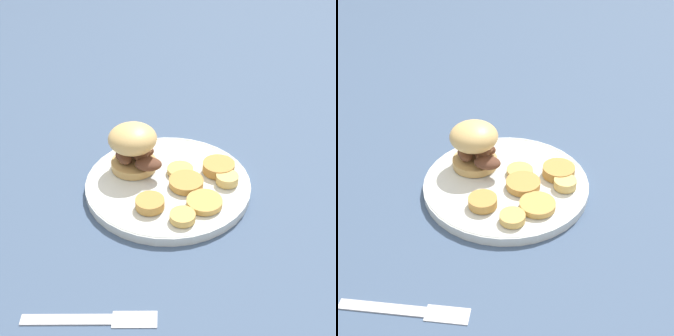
# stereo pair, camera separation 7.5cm
# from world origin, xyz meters

# --- Properties ---
(ground_plane) EXTENTS (4.00, 4.00, 0.00)m
(ground_plane) POSITION_xyz_m (0.00, 0.00, 0.00)
(ground_plane) COLOR #3D5170
(dinner_plate) EXTENTS (0.27, 0.27, 0.02)m
(dinner_plate) POSITION_xyz_m (0.00, 0.00, 0.01)
(dinner_plate) COLOR silver
(dinner_plate) RESTS_ON ground_plane
(sandwich) EXTENTS (0.08, 0.10, 0.08)m
(sandwich) POSITION_xyz_m (0.02, -0.06, 0.06)
(sandwich) COLOR tan
(sandwich) RESTS_ON dinner_plate
(potato_round_0) EXTENTS (0.05, 0.05, 0.02)m
(potato_round_0) POSITION_xyz_m (-0.08, 0.03, 0.02)
(potato_round_0) COLOR #BC8942
(potato_round_0) RESTS_ON dinner_plate
(potato_round_1) EXTENTS (0.04, 0.04, 0.01)m
(potato_round_1) POSITION_xyz_m (-0.03, -0.01, 0.02)
(potato_round_1) COLOR tan
(potato_round_1) RESTS_ON dinner_plate
(potato_round_2) EXTENTS (0.06, 0.06, 0.01)m
(potato_round_2) POSITION_xyz_m (-0.01, 0.08, 0.02)
(potato_round_2) COLOR tan
(potato_round_2) RESTS_ON dinner_plate
(potato_round_3) EXTENTS (0.04, 0.04, 0.01)m
(potato_round_3) POSITION_xyz_m (0.04, 0.09, 0.02)
(potato_round_3) COLOR tan
(potato_round_3) RESTS_ON dinner_plate
(potato_round_4) EXTENTS (0.06, 0.06, 0.01)m
(potato_round_4) POSITION_xyz_m (-0.02, 0.03, 0.02)
(potato_round_4) COLOR #BC8942
(potato_round_4) RESTS_ON dinner_plate
(potato_round_5) EXTENTS (0.04, 0.04, 0.01)m
(potato_round_5) POSITION_xyz_m (0.06, 0.04, 0.02)
(potato_round_5) COLOR #BC8942
(potato_round_5) RESTS_ON dinner_plate
(potato_round_6) EXTENTS (0.04, 0.04, 0.01)m
(potato_round_6) POSITION_xyz_m (-0.07, 0.06, 0.02)
(potato_round_6) COLOR #DBB766
(potato_round_6) RESTS_ON dinner_plate
(fork) EXTENTS (0.14, 0.12, 0.00)m
(fork) POSITION_xyz_m (0.23, 0.15, 0.00)
(fork) COLOR silver
(fork) RESTS_ON ground_plane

